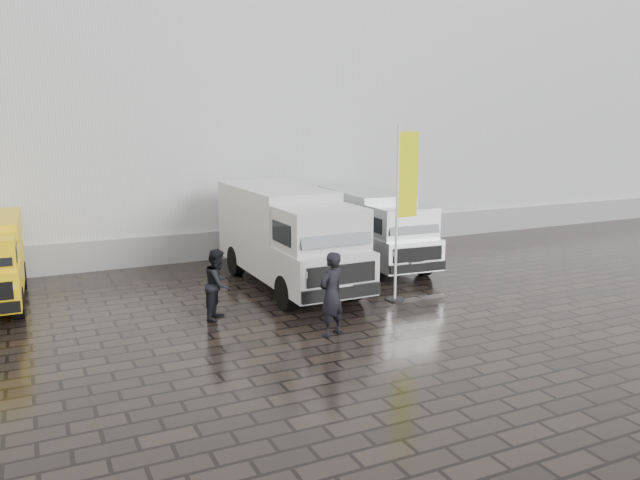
% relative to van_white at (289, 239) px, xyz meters
% --- Properties ---
extents(ground, '(120.00, 120.00, 0.00)m').
position_rel_van_white_xyz_m(ground, '(0.94, -3.46, -1.44)').
color(ground, black).
rests_on(ground, ground).
extents(exhibition_hall, '(44.00, 16.00, 12.00)m').
position_rel_van_white_xyz_m(exhibition_hall, '(2.94, 12.54, 4.56)').
color(exhibition_hall, silver).
rests_on(exhibition_hall, ground).
extents(hall_plinth, '(44.00, 0.15, 1.00)m').
position_rel_van_white_xyz_m(hall_plinth, '(2.94, 4.49, -0.94)').
color(hall_plinth, gray).
rests_on(hall_plinth, ground).
extents(van_white, '(2.27, 6.67, 2.88)m').
position_rel_van_white_xyz_m(van_white, '(0.00, 0.00, 0.00)').
color(van_white, silver).
rests_on(van_white, ground).
extents(van_silver, '(2.28, 5.81, 2.47)m').
position_rel_van_white_xyz_m(van_silver, '(3.66, 1.24, -0.21)').
color(van_silver, '#AAADAF').
rests_on(van_silver, ground).
extents(flagpole, '(0.88, 0.50, 4.77)m').
position_rel_van_white_xyz_m(flagpole, '(2.28, -2.55, 1.20)').
color(flagpole, black).
rests_on(flagpole, ground).
extents(wheelie_bin, '(0.63, 0.63, 1.04)m').
position_rel_van_white_xyz_m(wheelie_bin, '(5.84, 4.06, -0.92)').
color(wheelie_bin, black).
rests_on(wheelie_bin, ground).
extents(person_front, '(0.84, 0.71, 1.96)m').
position_rel_van_white_xyz_m(person_front, '(-0.75, -4.34, -0.46)').
color(person_front, black).
rests_on(person_front, ground).
extents(person_tent, '(1.03, 1.09, 1.77)m').
position_rel_van_white_xyz_m(person_tent, '(-2.74, -2.04, -0.56)').
color(person_tent, black).
rests_on(person_tent, ground).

